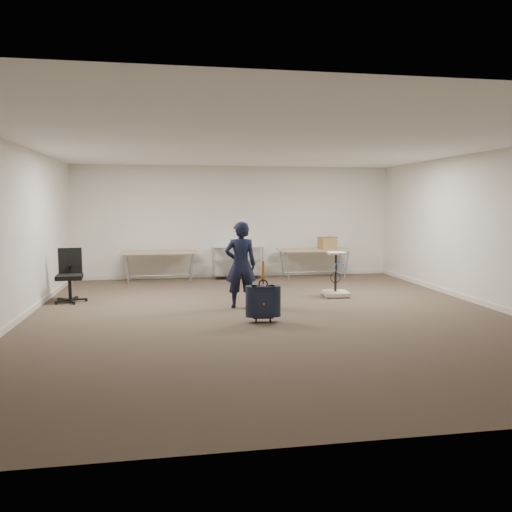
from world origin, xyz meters
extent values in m
plane|color=#46392A|center=(0.00, 0.00, 0.00)|extent=(9.00, 9.00, 0.00)
plane|color=white|center=(0.00, 4.50, 1.40)|extent=(8.00, 0.00, 8.00)
plane|color=white|center=(0.00, -4.50, 1.40)|extent=(8.00, 0.00, 8.00)
plane|color=white|center=(-4.00, 0.00, 1.40)|extent=(0.00, 9.00, 9.00)
plane|color=white|center=(4.00, 0.00, 1.40)|extent=(0.00, 9.00, 9.00)
plane|color=white|center=(0.00, 0.00, 2.80)|extent=(8.00, 8.00, 0.00)
cube|color=silver|center=(0.00, 4.49, 0.05)|extent=(8.00, 0.02, 0.10)
cube|color=silver|center=(-3.99, 0.00, 0.05)|extent=(0.02, 9.00, 0.10)
cube|color=silver|center=(3.99, 0.00, 0.05)|extent=(0.02, 9.00, 0.10)
cube|color=#95805B|center=(-1.90, 3.95, 0.71)|extent=(1.80, 0.75, 0.03)
cylinder|color=#94989C|center=(-1.90, 3.95, 0.15)|extent=(1.50, 0.02, 0.02)
cylinder|color=#94989C|center=(-2.65, 3.65, 0.35)|extent=(0.13, 0.04, 0.69)
cylinder|color=#94989C|center=(-1.15, 3.65, 0.35)|extent=(0.13, 0.04, 0.69)
cylinder|color=#94989C|center=(-2.65, 4.25, 0.35)|extent=(0.13, 0.04, 0.69)
cylinder|color=#94989C|center=(-1.15, 4.25, 0.35)|extent=(0.13, 0.04, 0.69)
cube|color=#95805B|center=(1.90, 3.95, 0.71)|extent=(1.80, 0.75, 0.03)
cylinder|color=#94989C|center=(1.90, 3.95, 0.15)|extent=(1.50, 0.02, 0.02)
cylinder|color=#94989C|center=(1.15, 3.65, 0.35)|extent=(0.13, 0.04, 0.69)
cylinder|color=#94989C|center=(2.65, 3.65, 0.35)|extent=(0.13, 0.04, 0.69)
cylinder|color=#94989C|center=(1.15, 4.25, 0.35)|extent=(0.13, 0.04, 0.69)
cylinder|color=#94989C|center=(2.65, 4.25, 0.35)|extent=(0.13, 0.04, 0.69)
cylinder|color=silver|center=(-0.60, 3.98, 0.40)|extent=(0.02, 0.02, 0.80)
cylinder|color=silver|center=(0.60, 3.98, 0.40)|extent=(0.02, 0.02, 0.80)
cylinder|color=silver|center=(-0.60, 4.42, 0.40)|extent=(0.02, 0.02, 0.80)
cylinder|color=silver|center=(0.60, 4.42, 0.40)|extent=(0.02, 0.02, 0.80)
cube|color=silver|center=(0.00, 4.20, 0.10)|extent=(1.20, 0.45, 0.02)
cube|color=silver|center=(0.00, 4.20, 0.45)|extent=(1.20, 0.45, 0.02)
cube|color=silver|center=(0.00, 4.20, 0.78)|extent=(1.20, 0.45, 0.01)
imported|color=black|center=(-0.40, 0.69, 0.78)|extent=(0.58, 0.40, 1.55)
cube|color=black|center=(-0.20, -0.47, 0.34)|extent=(0.37, 0.24, 0.49)
cube|color=black|center=(-0.20, -0.45, 0.08)|extent=(0.33, 0.17, 0.03)
cylinder|color=black|center=(-0.31, -0.46, 0.03)|extent=(0.03, 0.07, 0.07)
cylinder|color=black|center=(-0.09, -0.48, 0.03)|extent=(0.03, 0.07, 0.07)
torus|color=black|center=(-0.20, -0.47, 0.61)|extent=(0.15, 0.04, 0.15)
cube|color=#EF5B0C|center=(-0.20, -0.45, 0.79)|extent=(0.03, 0.01, 0.37)
cylinder|color=black|center=(-3.53, 1.73, 0.05)|extent=(0.61, 0.61, 0.09)
cylinder|color=black|center=(-3.53, 1.73, 0.26)|extent=(0.06, 0.06, 0.41)
cube|color=black|center=(-3.53, 1.73, 0.48)|extent=(0.51, 0.51, 0.08)
cube|color=black|center=(-3.54, 1.95, 0.77)|extent=(0.43, 0.10, 0.49)
cube|color=beige|center=(1.64, 1.45, 0.06)|extent=(0.52, 0.52, 0.08)
cylinder|color=black|center=(1.45, 1.26, 0.02)|extent=(0.06, 0.06, 0.04)
cylinder|color=black|center=(1.64, 1.50, 0.49)|extent=(0.05, 0.05, 0.78)
cube|color=beige|center=(1.64, 1.45, 0.87)|extent=(0.36, 0.32, 0.04)
torus|color=blue|center=(1.69, 1.37, 0.58)|extent=(0.26, 0.12, 0.24)
cube|color=olive|center=(2.23, 3.92, 0.88)|extent=(0.46, 0.38, 0.30)
camera|label=1|loc=(-1.59, -8.05, 1.86)|focal=35.00mm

